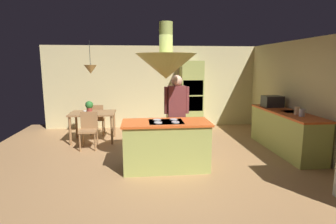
% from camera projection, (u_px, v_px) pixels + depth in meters
% --- Properties ---
extents(ground, '(8.16, 8.16, 0.00)m').
position_uv_depth(ground, '(165.00, 164.00, 5.43)').
color(ground, '#AD7F51').
extents(wall_back, '(6.80, 0.10, 2.55)m').
position_uv_depth(wall_back, '(155.00, 87.00, 8.59)').
color(wall_back, beige).
rests_on(wall_back, ground).
extents(wall_right, '(0.10, 7.20, 2.55)m').
position_uv_depth(wall_right, '(310.00, 97.00, 5.94)').
color(wall_right, beige).
rests_on(wall_right, ground).
extents(kitchen_island, '(1.65, 0.78, 0.94)m').
position_uv_depth(kitchen_island, '(166.00, 145.00, 5.16)').
color(kitchen_island, '#A8B259').
rests_on(kitchen_island, ground).
extents(counter_run_right, '(0.73, 2.36, 0.92)m').
position_uv_depth(counter_run_right, '(285.00, 131.00, 6.23)').
color(counter_run_right, '#A8B259').
rests_on(counter_run_right, ground).
extents(oven_tower, '(0.66, 0.62, 2.09)m').
position_uv_depth(oven_tower, '(191.00, 95.00, 8.35)').
color(oven_tower, '#A8B259').
rests_on(oven_tower, ground).
extents(dining_table, '(1.13, 0.81, 0.76)m').
position_uv_depth(dining_table, '(93.00, 116.00, 7.00)').
color(dining_table, '#9D7045').
rests_on(dining_table, ground).
extents(person_at_island, '(0.53, 0.24, 1.76)m').
position_uv_depth(person_at_island, '(177.00, 110.00, 5.74)').
color(person_at_island, tan).
rests_on(person_at_island, ground).
extents(range_hood, '(1.10, 1.10, 1.00)m').
position_uv_depth(range_hood, '(166.00, 65.00, 4.89)').
color(range_hood, '#A8B259').
extents(pendant_light_over_table, '(0.32, 0.32, 0.82)m').
position_uv_depth(pendant_light_over_table, '(91.00, 69.00, 6.80)').
color(pendant_light_over_table, '#E0B266').
extents(chair_facing_island, '(0.40, 0.40, 0.87)m').
position_uv_depth(chair_facing_island, '(89.00, 128.00, 6.42)').
color(chair_facing_island, '#9D7045').
rests_on(chair_facing_island, ground).
extents(chair_by_back_wall, '(0.40, 0.40, 0.87)m').
position_uv_depth(chair_by_back_wall, '(97.00, 117.00, 7.65)').
color(chair_by_back_wall, '#9D7045').
rests_on(chair_by_back_wall, ground).
extents(potted_plant_on_table, '(0.20, 0.20, 0.30)m').
position_uv_depth(potted_plant_on_table, '(89.00, 106.00, 6.93)').
color(potted_plant_on_table, '#99382D').
rests_on(potted_plant_on_table, dining_table).
extents(cup_on_table, '(0.07, 0.07, 0.09)m').
position_uv_depth(cup_on_table, '(85.00, 112.00, 6.76)').
color(cup_on_table, white).
rests_on(cup_on_table, dining_table).
extents(canister_flour, '(0.12, 0.12, 0.16)m').
position_uv_depth(canister_flour, '(302.00, 113.00, 5.57)').
color(canister_flour, silver).
rests_on(canister_flour, counter_run_right).
extents(canister_sugar, '(0.11, 0.11, 0.17)m').
position_uv_depth(canister_sugar, '(297.00, 111.00, 5.75)').
color(canister_sugar, '#E0B78C').
rests_on(canister_sugar, counter_run_right).
extents(microwave_on_counter, '(0.46, 0.36, 0.28)m').
position_uv_depth(microwave_on_counter, '(272.00, 101.00, 6.81)').
color(microwave_on_counter, '#232326').
rests_on(microwave_on_counter, counter_run_right).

